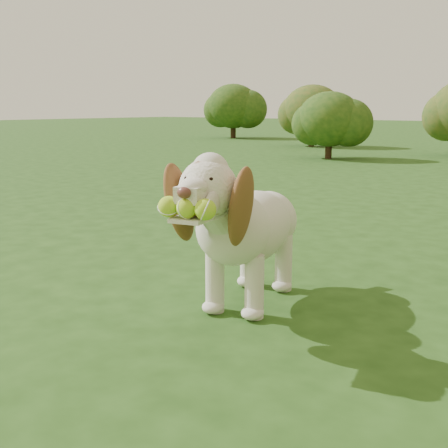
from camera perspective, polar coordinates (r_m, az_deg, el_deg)
The scene contains 5 objects.
ground at distance 3.72m, azimuth 5.29°, elevation -5.09°, with size 80.00×80.00×0.00m, color #1F4112.
dog at distance 3.00m, azimuth 2.08°, elevation 0.07°, with size 0.67×1.34×0.88m.
shrub_a at distance 12.06m, azimuth 10.68°, elevation 10.42°, with size 1.34×1.34×1.39m.
shrub_e at distance 15.69m, azimuth 8.98°, elevation 11.35°, with size 1.60×1.60×1.66m.
shrub_g at distance 19.69m, azimuth 0.95°, elevation 11.87°, with size 1.77×1.77×1.83m.
Camera 1 is at (1.93, -2.98, 1.08)m, focal length 45.00 mm.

